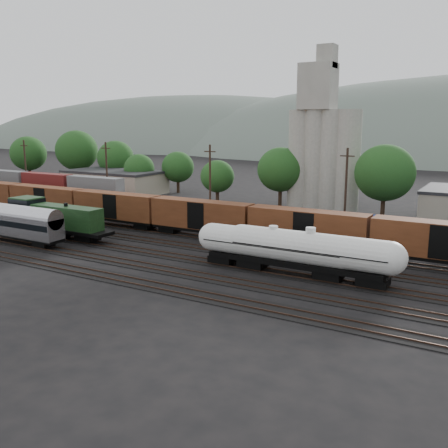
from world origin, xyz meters
The scene contains 13 objects.
ground centered at (0.00, 0.00, 0.00)m, with size 600.00×600.00×0.00m, color black.
tracks centered at (0.00, 0.00, 0.05)m, with size 180.00×33.20×0.20m.
green_locomotive centered at (-21.47, -5.00, 2.80)m, with size 18.64×3.29×4.93m.
tank_car_a centered at (12.42, -5.00, 2.80)m, with size 18.08×3.24×4.74m.
tank_car_b centered at (16.52, -5.00, 2.94)m, with size 18.99×3.40×4.98m.
passenger_coach centered at (-25.31, -10.00, 3.01)m, with size 21.49×2.65×4.88m.
orange_locomotive centered at (-15.35, 10.00, 2.32)m, with size 16.16×2.69×4.04m.
boxcar_string centered at (-10.66, 5.00, 3.12)m, with size 122.80×2.90×4.20m.
container_wall centered at (-16.39, 15.00, 2.25)m, with size 160.00×2.60×5.80m.
grain_silo centered at (3.28, 36.00, 11.26)m, with size 13.40×5.00×29.00m.
industrial_sheds centered at (6.63, 35.25, 2.56)m, with size 119.38×17.26×5.10m.
tree_band centered at (-11.47, 38.19, 6.99)m, with size 166.93×21.53×13.85m.
utility_poles centered at (0.00, 22.00, 6.21)m, with size 122.20×0.36×12.00m.
Camera 1 is at (33.50, -51.70, 15.49)m, focal length 40.00 mm.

